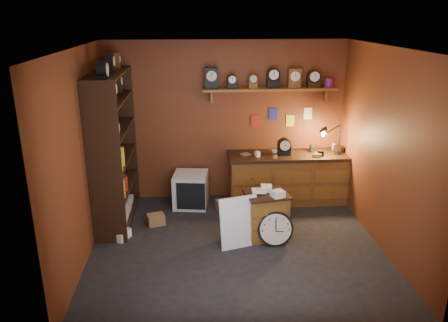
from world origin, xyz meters
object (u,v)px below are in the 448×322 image
workbench (289,175)px  big_round_clock (275,229)px  low_cabinet (266,213)px  shelving_unit (111,143)px

workbench → big_round_clock: workbench is taller
workbench → low_cabinet: size_ratio=2.72×
shelving_unit → workbench: (2.84, 0.49, -0.78)m
workbench → big_round_clock: size_ratio=4.13×
shelving_unit → low_cabinet: 2.52m
shelving_unit → workbench: size_ratio=1.24×
shelving_unit → workbench: shelving_unit is taller
shelving_unit → low_cabinet: (2.25, -0.74, -0.88)m
workbench → big_round_clock: 1.59m
low_cabinet → workbench: bearing=53.9°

